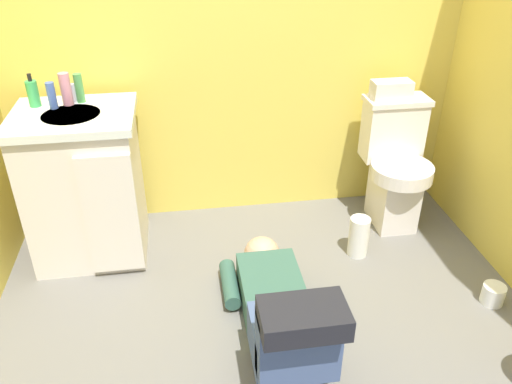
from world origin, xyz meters
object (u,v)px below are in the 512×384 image
Objects in this scene: toilet at (395,166)px; toilet_paper_roll at (493,294)px; person_plumber at (280,310)px; bottle_green at (79,88)px; soap_dispenser at (33,93)px; vanity_cabinet at (86,185)px; bottle_blue at (52,96)px; faucet at (74,93)px; bottle_pink at (66,89)px; paper_towel_roll at (359,237)px; tissue_box at (391,90)px.

toilet_paper_roll is at bearing -73.91° from toilet.
person_plumber is 1.48m from bottle_green.
soap_dispenser is at bearing -173.39° from bottle_green.
bottle_blue is at bearing 139.98° from vanity_cabinet.
soap_dispenser is at bearing 158.07° from toilet_paper_roll.
bottle_pink is at bearing -142.86° from faucet.
bottle_pink is (-1.77, 0.07, 0.53)m from toilet.
person_plumber is (0.88, -0.82, -0.24)m from vanity_cabinet.
soap_dispenser is 1.84m from paper_towel_roll.
faucet is 1.68m from paper_towel_roll.
bottle_pink is 1.48× the size of toilet_paper_roll.
vanity_cabinet is 1.74m from tissue_box.
toilet_paper_roll is at bearing -23.44° from bottle_pink.
tissue_box is 1.79m from bottle_blue.
toilet_paper_roll is at bearing -24.76° from bottle_green.
bottle_blue is at bearing -144.86° from faucet.
soap_dispenser is at bearing -173.99° from faucet.
bottle_blue is 0.08m from bottle_pink.
bottle_pink is (0.16, -0.00, 0.01)m from soap_dispenser.
bottle_blue reaches higher than faucet.
bottle_green is at bearing 176.76° from toilet.
person_plumber is 7.23× the size of bottle_green.
vanity_cabinet reaches higher than paper_towel_roll.
tissue_box is 1.73m from bottle_pink.
toilet is 4.52× the size of soap_dispenser.
faucet is 0.19m from soap_dispenser.
soap_dispenser is at bearing 138.64° from person_plumber.
paper_towel_roll reaches higher than toilet_paper_roll.
bottle_pink is 1.10× the size of bottle_green.
bottle_pink is 0.07m from bottle_green.
vanity_cabinet is at bearing 159.29° from toilet_paper_roll.
person_plumber is 4.57× the size of paper_towel_roll.
bottle_pink reaches higher than toilet_paper_roll.
tissue_box is 1.35× the size of bottle_pink.
vanity_cabinet is at bearing -99.78° from bottle_green.
tissue_box reaches higher than paper_towel_roll.
soap_dispenser is (-1.88, -0.02, 0.09)m from tissue_box.
bottle_green is at bearing 30.06° from bottle_blue.
toilet is 2.00m from soap_dispenser.
faucet is 0.60× the size of soap_dispenser.
soap_dispenser reaches higher than person_plumber.
vanity_cabinet is 3.73× the size of tissue_box.
tissue_box is 1.89m from soap_dispenser.
paper_towel_roll is (1.53, -0.35, -0.77)m from bottle_blue.
bottle_green is at bearing 10.44° from faucet.
toilet is at bearing 106.09° from toilet_paper_roll.
person_plumber is at bearing -129.78° from tissue_box.
soap_dispenser is 1.13× the size of bottle_green.
bottle_blue reaches higher than paper_towel_roll.
vanity_cabinet is 1.23m from person_plumber.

